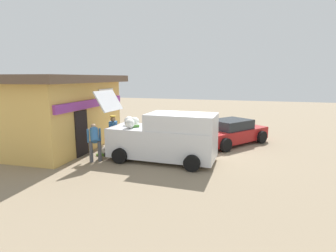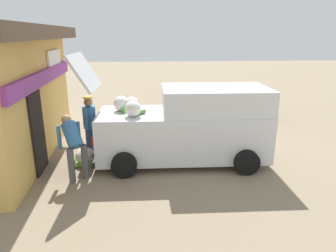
# 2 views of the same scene
# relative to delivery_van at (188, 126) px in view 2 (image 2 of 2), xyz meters

# --- Properties ---
(ground_plane) EXTENTS (60.00, 60.00, 0.00)m
(ground_plane) POSITION_rel_delivery_van_xyz_m (1.06, -0.93, -0.99)
(ground_plane) COLOR gray
(delivery_van) EXTENTS (2.14, 4.94, 2.86)m
(delivery_van) POSITION_rel_delivery_van_xyz_m (0.00, 0.00, 0.00)
(delivery_van) COLOR silver
(delivery_van) RESTS_ON ground_plane
(parked_sedan) EXTENTS (4.34, 3.83, 1.27)m
(parked_sedan) POSITION_rel_delivery_van_xyz_m (3.72, -2.36, -0.39)
(parked_sedan) COLOR maroon
(parked_sedan) RESTS_ON ground_plane
(vendor_standing) EXTENTS (0.56, 0.39, 1.72)m
(vendor_standing) POSITION_rel_delivery_van_xyz_m (0.46, 2.64, -0.00)
(vendor_standing) COLOR navy
(vendor_standing) RESTS_ON ground_plane
(customer_bending) EXTENTS (0.71, 0.68, 1.51)m
(customer_bending) POSITION_rel_delivery_van_xyz_m (-0.85, 2.80, -0.08)
(customer_bending) COLOR #4C4C51
(customer_bending) RESTS_ON ground_plane
(unloaded_banana_pile) EXTENTS (0.82, 0.76, 0.41)m
(unloaded_banana_pile) POSITION_rel_delivery_van_xyz_m (0.04, 2.76, -0.80)
(unloaded_banana_pile) COLOR silver
(unloaded_banana_pile) RESTS_ON ground_plane
(paint_bucket) EXTENTS (0.34, 0.34, 0.32)m
(paint_bucket) POSITION_rel_delivery_van_xyz_m (2.25, 2.80, -0.83)
(paint_bucket) COLOR silver
(paint_bucket) RESTS_ON ground_plane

